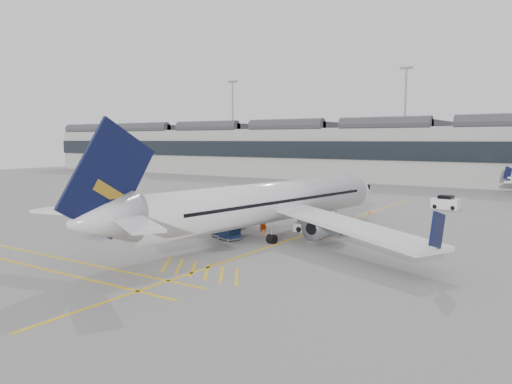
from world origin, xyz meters
The scene contains 18 objects.
ground centered at (0.00, 0.00, 0.00)m, with size 220.00×220.00×0.00m, color gray.
terminal centered at (0.00, 71.93, 6.14)m, with size 200.00×20.45×12.40m.
light_masts centered at (-1.67, 86.00, 14.49)m, with size 113.00×0.60×25.45m.
apron_markings centered at (10.00, 10.00, 0.01)m, with size 0.25×60.00×0.01m, color gold.
airliner_main centered at (7.37, 5.00, 2.97)m, with size 34.40×37.83×10.10m.
belt_loader centered at (10.29, 9.65, 0.63)m, with size 5.43×2.28×2.17m.
baggage_cart_a centered at (5.74, 2.11, 0.90)m, with size 1.88×1.68×1.69m.
baggage_cart_b centered at (4.47, 2.87, 0.95)m, with size 1.72×1.43×1.77m.
baggage_cart_c centered at (-3.49, 8.81, 0.90)m, with size 1.89×1.70×1.68m.
baggage_cart_d centered at (-7.89, 7.55, 0.99)m, with size 2.22×2.09×1.85m.
ramp_agent_a centered at (6.90, 5.65, 0.98)m, with size 0.72×0.47×1.96m, color #FF430D.
ramp_agent_b centered at (3.32, 5.56, 0.79)m, with size 0.76×0.59×1.57m, color #FE5E0D.
pushback_tug centered at (-5.08, -1.88, 0.64)m, with size 2.76×1.88×1.45m.
safety_cone_nose centered at (10.28, 23.33, 0.24)m, with size 0.35×0.35×0.48m, color #F24C0A.
safety_cone_engine centered at (12.09, 6.60, 0.23)m, with size 0.33×0.33×0.46m, color #F24C0A.
service_van_left centered at (-4.59, 40.92, 0.81)m, with size 3.90×2.82×1.81m.
service_van_mid centered at (-2.67, 41.17, 0.83)m, with size 2.23×3.80×1.85m.
service_van_right centered at (16.65, 32.69, 0.75)m, with size 3.40×1.90×1.68m.
Camera 1 is at (30.85, -31.85, 8.59)m, focal length 35.00 mm.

